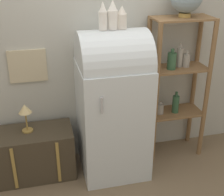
{
  "coord_description": "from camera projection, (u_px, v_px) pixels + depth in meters",
  "views": [
    {
      "loc": [
        -0.68,
        -2.56,
        2.17
      ],
      "look_at": [
        -0.01,
        0.21,
        0.85
      ],
      "focal_mm": 50.0,
      "sensor_mm": 36.0,
      "label": 1
    }
  ],
  "objects": [
    {
      "name": "refrigerator",
      "position": [
        113.0,
        102.0,
        3.16
      ],
      "size": [
        0.68,
        0.7,
        1.54
      ],
      "color": "silver",
      "rests_on": "ground_plane"
    },
    {
      "name": "wall_back",
      "position": [
        104.0,
        40.0,
        3.25
      ],
      "size": [
        7.0,
        0.09,
        2.7
      ],
      "color": "#B7B7AD",
      "rests_on": "ground_plane"
    },
    {
      "name": "desk_lamp",
      "position": [
        25.0,
        111.0,
        3.09
      ],
      "size": [
        0.13,
        0.13,
        0.3
      ],
      "color": "#AD8942",
      "rests_on": "suitcase_trunk"
    },
    {
      "name": "ground_plane",
      "position": [
        117.0,
        178.0,
        3.31
      ],
      "size": [
        12.0,
        12.0,
        0.0
      ],
      "primitive_type": "plane",
      "color": "#7A664C"
    },
    {
      "name": "vase_center",
      "position": [
        113.0,
        16.0,
        2.81
      ],
      "size": [
        0.09,
        0.09,
        0.26
      ],
      "color": "white",
      "rests_on": "refrigerator"
    },
    {
      "name": "vase_left",
      "position": [
        103.0,
        17.0,
        2.78
      ],
      "size": [
        0.08,
        0.08,
        0.25
      ],
      "color": "white",
      "rests_on": "refrigerator"
    },
    {
      "name": "suitcase_trunk",
      "position": [
        36.0,
        153.0,
        3.29
      ],
      "size": [
        0.78,
        0.45,
        0.52
      ],
      "color": "#423828",
      "rests_on": "ground_plane"
    },
    {
      "name": "vase_right",
      "position": [
        122.0,
        18.0,
        2.84
      ],
      "size": [
        0.09,
        0.09,
        0.21
      ],
      "color": "silver",
      "rests_on": "refrigerator"
    },
    {
      "name": "shelf_unit",
      "position": [
        177.0,
        80.0,
        3.4
      ],
      "size": [
        0.64,
        0.35,
        1.59
      ],
      "color": "olive",
      "rests_on": "ground_plane"
    }
  ]
}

